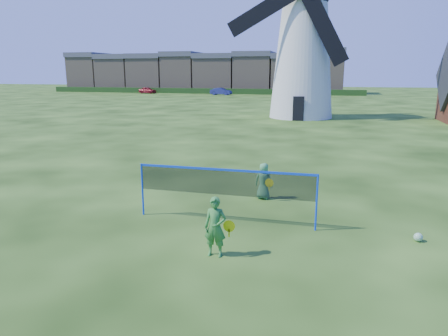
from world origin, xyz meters
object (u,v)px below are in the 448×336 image
badminton_net (225,183)px  play_ball (418,237)px  windmill (303,50)px  player_girl (215,227)px  player_boy (264,181)px  car_left (148,90)px  car_right (221,91)px

badminton_net → play_ball: size_ratio=22.95×
windmill → player_girl: size_ratio=12.40×
windmill → play_ball: bearing=-80.0°
windmill → play_ball: size_ratio=79.20×
player_boy → badminton_net: bearing=81.6°
play_ball → car_left: (-36.64, 63.64, 0.49)m
player_boy → windmill: bearing=-80.9°
windmill → player_girl: windmill is taller
player_girl → play_ball: (4.70, 2.05, -0.59)m
badminton_net → car_right: bearing=104.9°
player_girl → badminton_net: bearing=98.1°
windmill → car_left: size_ratio=4.91×
windmill → player_girl: bearing=-89.5°
player_girl → play_ball: 5.16m
player_girl → player_boy: bearing=84.8°
badminton_net → car_left: badminton_net is taller
play_ball → car_left: 73.43m
car_right → windmill: bearing=-148.9°
player_boy → play_ball: player_boy is taller
play_ball → car_right: bearing=109.2°
player_girl → car_right: player_girl is taller
car_left → car_right: bearing=-82.9°
car_right → player_boy: bearing=-158.8°
windmill → player_boy: windmill is taller
windmill → badminton_net: (-0.07, -28.00, -4.84)m
player_girl → car_left: 73.05m
car_right → badminton_net: bearing=-160.0°
badminton_net → car_right: (-16.48, 61.81, -0.50)m
badminton_net → car_right: badminton_net is taller
player_boy → car_right: size_ratio=0.31×
windmill → badminton_net: 28.42m
player_boy → car_left: player_boy is taller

